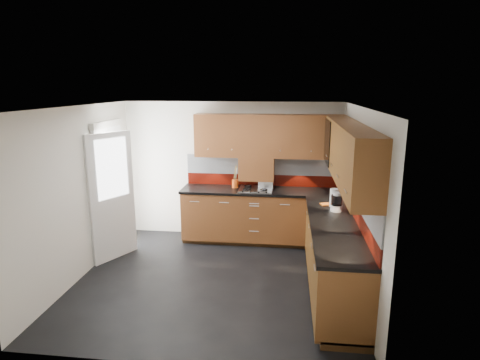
# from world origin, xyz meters

# --- Properties ---
(room) EXTENTS (4.00, 3.80, 2.64)m
(room) POSITION_xyz_m (0.00, 0.00, 1.50)
(room) COLOR black
(base_cabinets) EXTENTS (2.70, 3.20, 0.95)m
(base_cabinets) POSITION_xyz_m (1.07, 0.72, 0.44)
(base_cabinets) COLOR brown
(base_cabinets) RESTS_ON room
(countertop) EXTENTS (2.72, 3.22, 0.04)m
(countertop) POSITION_xyz_m (1.05, 0.70, 0.92)
(countertop) COLOR black
(countertop) RESTS_ON base_cabinets
(backsplash) EXTENTS (2.70, 3.20, 0.54)m
(backsplash) POSITION_xyz_m (1.28, 0.93, 1.21)
(backsplash) COLOR maroon
(backsplash) RESTS_ON countertop
(upper_cabinets) EXTENTS (2.50, 3.20, 0.72)m
(upper_cabinets) POSITION_xyz_m (1.23, 0.78, 1.84)
(upper_cabinets) COLOR brown
(upper_cabinets) RESTS_ON room
(extractor_hood) EXTENTS (0.60, 0.33, 0.40)m
(extractor_hood) POSITION_xyz_m (0.45, 1.64, 1.28)
(extractor_hood) COLOR brown
(extractor_hood) RESTS_ON room
(glass_cabinet) EXTENTS (0.32, 0.80, 0.66)m
(glass_cabinet) POSITION_xyz_m (1.71, 1.07, 1.87)
(glass_cabinet) COLOR black
(glass_cabinet) RESTS_ON room
(back_door) EXTENTS (0.42, 1.19, 2.04)m
(back_door) POSITION_xyz_m (-1.78, 0.75, 1.03)
(back_door) COLOR white
(back_door) RESTS_ON room
(gas_hob) EXTENTS (0.56, 0.50, 0.04)m
(gas_hob) POSITION_xyz_m (0.45, 1.47, 0.95)
(gas_hob) COLOR silver
(gas_hob) RESTS_ON countertop
(utensil_pot) EXTENTS (0.11, 0.11, 0.40)m
(utensil_pot) POSITION_xyz_m (0.08, 1.60, 1.03)
(utensil_pot) COLOR #D74F14
(utensil_pot) RESTS_ON countertop
(toaster) EXTENTS (0.27, 0.18, 0.19)m
(toaster) POSITION_xyz_m (0.62, 1.58, 1.03)
(toaster) COLOR silver
(toaster) RESTS_ON countertop
(food_processor) EXTENTS (0.16, 0.16, 0.27)m
(food_processor) POSITION_xyz_m (1.67, 0.43, 1.06)
(food_processor) COLOR white
(food_processor) RESTS_ON countertop
(paper_towel) EXTENTS (0.13, 0.13, 0.27)m
(paper_towel) POSITION_xyz_m (1.66, 0.65, 1.07)
(paper_towel) COLOR white
(paper_towel) RESTS_ON countertop
(orange_cloth) EXTENTS (0.19, 0.17, 0.02)m
(orange_cloth) POSITION_xyz_m (1.56, 0.72, 0.95)
(orange_cloth) COLOR #CE6016
(orange_cloth) RESTS_ON countertop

